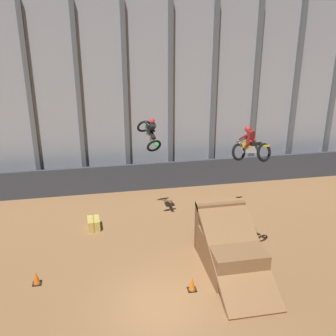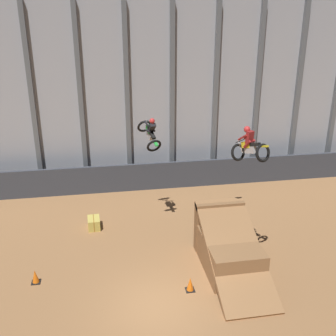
# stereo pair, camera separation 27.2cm
# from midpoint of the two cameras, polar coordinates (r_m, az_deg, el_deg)

# --- Properties ---
(ground_plane) EXTENTS (60.00, 60.00, 0.00)m
(ground_plane) POSITION_cam_midpoint_polar(r_m,az_deg,el_deg) (15.57, -1.86, -19.55)
(ground_plane) COLOR #996B42
(arena_back_wall) EXTENTS (32.00, 0.40, 11.18)m
(arena_back_wall) POSITION_cam_midpoint_polar(r_m,az_deg,el_deg) (24.39, -6.52, 10.04)
(arena_back_wall) COLOR #A3A8B2
(arena_back_wall) RESTS_ON ground_plane
(lower_barrier) EXTENTS (31.36, 0.20, 1.74)m
(lower_barrier) POSITION_cam_midpoint_polar(r_m,az_deg,el_deg) (24.50, -5.84, -1.42)
(lower_barrier) COLOR #383D47
(lower_barrier) RESTS_ON ground_plane
(dirt_ramp) EXTENTS (2.23, 5.08, 2.53)m
(dirt_ramp) POSITION_cam_midpoint_polar(r_m,az_deg,el_deg) (17.51, 8.33, -11.23)
(dirt_ramp) COLOR olive
(dirt_ramp) RESTS_ON ground_plane
(rider_bike_left_air) EXTENTS (1.13, 1.89, 1.69)m
(rider_bike_left_air) POSITION_cam_midpoint_polar(r_m,az_deg,el_deg) (19.04, -3.07, 5.15)
(rider_bike_left_air) COLOR black
(rider_bike_right_air) EXTENTS (1.32, 1.80, 1.61)m
(rider_bike_right_air) POSITION_cam_midpoint_polar(r_m,az_deg,el_deg) (16.02, 11.40, 3.07)
(rider_bike_right_air) COLOR black
(traffic_cone_near_ramp) EXTENTS (0.36, 0.36, 0.58)m
(traffic_cone_near_ramp) POSITION_cam_midpoint_polar(r_m,az_deg,el_deg) (17.37, -19.00, -14.85)
(traffic_cone_near_ramp) COLOR black
(traffic_cone_near_ramp) RESTS_ON ground_plane
(traffic_cone_arena_edge) EXTENTS (0.36, 0.36, 0.58)m
(traffic_cone_arena_edge) POSITION_cam_midpoint_polar(r_m,az_deg,el_deg) (16.19, 3.01, -16.47)
(traffic_cone_arena_edge) COLOR black
(traffic_cone_arena_edge) RESTS_ON ground_plane
(hay_bale_trackside) EXTENTS (0.64, 0.93, 0.57)m
(hay_bale_trackside) POSITION_cam_midpoint_polar(r_m,az_deg,el_deg) (20.68, -11.11, -7.93)
(hay_bale_trackside) COLOR #CCB751
(hay_bale_trackside) RESTS_ON ground_plane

